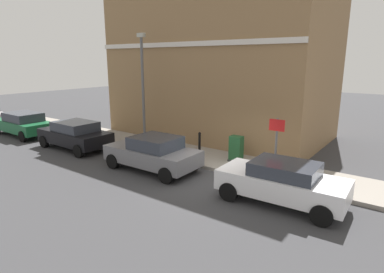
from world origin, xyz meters
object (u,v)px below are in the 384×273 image
at_px(car_black, 75,134).
at_px(street_sign, 276,139).
at_px(bollard_near_cabinet, 200,142).
at_px(car_white, 282,182).
at_px(bollard_far_kerb, 160,143).
at_px(utility_cabinet, 236,150).
at_px(lamppost, 143,84).
at_px(car_grey, 153,153).
at_px(car_green, 23,123).

bearing_deg(car_black, street_sign, -169.98).
bearing_deg(bollard_near_cabinet, car_white, -118.13).
bearing_deg(bollard_far_kerb, utility_cabinet, -72.12).
distance_m(bollard_far_kerb, street_sign, 5.72).
relative_size(bollard_far_kerb, lamppost, 0.18).
relative_size(car_grey, lamppost, 0.72).
bearing_deg(bollard_far_kerb, car_black, 108.47).
relative_size(car_white, street_sign, 1.77).
bearing_deg(bollard_far_kerb, car_white, -103.10).
bearing_deg(street_sign, car_white, -151.55).
xyz_separation_m(car_green, bollard_far_kerb, (1.63, -9.82, -0.05)).
bearing_deg(car_green, car_grey, -179.46).
bearing_deg(utility_cabinet, car_white, -130.54).
relative_size(car_grey, bollard_near_cabinet, 3.94).
height_order(car_grey, bollard_near_cabinet, car_grey).
xyz_separation_m(car_grey, car_black, (0.05, 5.58, 0.01)).
bearing_deg(car_black, utility_cabinet, -161.40).
relative_size(car_black, utility_cabinet, 3.65).
xyz_separation_m(car_green, bollard_near_cabinet, (2.85, -11.25, -0.05)).
bearing_deg(car_white, street_sign, -63.27).
bearing_deg(bollard_near_cabinet, utility_cabinet, -92.80).
height_order(utility_cabinet, lamppost, lamppost).
height_order(car_grey, street_sign, street_sign).
bearing_deg(car_grey, car_black, -1.27).
xyz_separation_m(car_white, bollard_far_kerb, (1.53, 6.57, -0.04)).
xyz_separation_m(car_white, bollard_near_cabinet, (2.75, 5.14, -0.04)).
bearing_deg(lamppost, bollard_far_kerb, -117.20).
xyz_separation_m(car_black, car_green, (-0.10, 5.24, -0.01)).
relative_size(car_black, street_sign, 1.82).
bearing_deg(street_sign, lamppost, 83.54).
bearing_deg(utility_cabinet, bollard_far_kerb, 107.88).
height_order(car_white, car_grey, car_grey).
bearing_deg(car_green, car_white, -179.39).
distance_m(car_green, bollard_far_kerb, 9.95).
bearing_deg(car_green, bollard_far_kerb, -170.31).
xyz_separation_m(car_white, car_black, (-0.00, 11.15, 0.02)).
distance_m(car_grey, street_sign, 5.05).
relative_size(car_grey, car_black, 0.98).
bearing_deg(car_white, utility_cabinet, -42.26).
bearing_deg(car_black, car_white, -179.62).
xyz_separation_m(car_grey, car_green, (-0.06, 10.82, 0.00)).
xyz_separation_m(car_grey, utility_cabinet, (2.70, -2.47, -0.08)).
xyz_separation_m(car_grey, bollard_far_kerb, (1.58, 1.00, -0.05)).
bearing_deg(bollard_near_cabinet, car_grey, 171.26).
height_order(car_black, lamppost, lamppost).
bearing_deg(car_green, lamppost, -160.36).
bearing_deg(car_green, utility_cabinet, -168.05).
height_order(car_grey, lamppost, lamppost).
bearing_deg(car_white, car_black, -1.71).
xyz_separation_m(car_black, bollard_near_cabinet, (2.75, -6.01, -0.06)).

